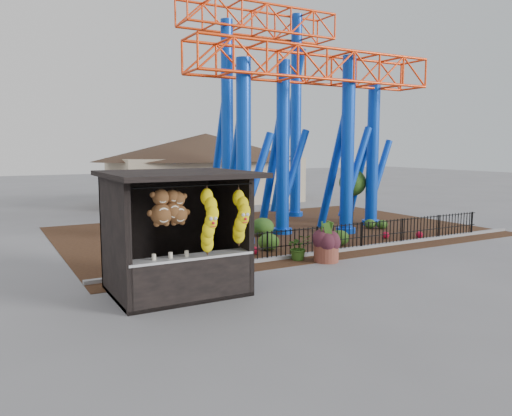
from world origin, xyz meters
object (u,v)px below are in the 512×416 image
prize_booth (179,235)px  potted_plant (299,247)px  roller_coaster (292,85)px  terracotta_planter (326,253)px

prize_booth → potted_plant: 5.22m
roller_coaster → potted_plant: 8.85m
prize_booth → terracotta_planter: size_ratio=4.32×
prize_booth → terracotta_planter: bearing=11.9°
prize_booth → roller_coaster: roller_coaster is taller
terracotta_planter → potted_plant: size_ratio=0.92×
prize_booth → potted_plant: (4.79, 1.75, -1.10)m
roller_coaster → potted_plant: (-3.33, -5.58, -6.00)m
prize_booth → potted_plant: bearing=20.1°
roller_coaster → terracotta_planter: (-2.66, -6.19, -6.15)m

